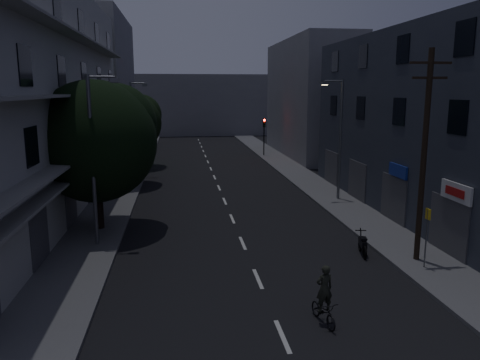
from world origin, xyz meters
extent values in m
plane|color=black|center=(0.00, 25.00, 0.00)|extent=(160.00, 160.00, 0.00)
cube|color=#565659|center=(-7.50, 25.00, 0.07)|extent=(3.00, 90.00, 0.15)
cube|color=#565659|center=(7.50, 25.00, 0.07)|extent=(3.00, 90.00, 0.15)
cube|color=beige|center=(0.00, 2.00, 0.01)|extent=(0.15, 2.00, 0.01)
cube|color=beige|center=(0.00, 6.50, 0.01)|extent=(0.15, 2.00, 0.01)
cube|color=beige|center=(0.00, 11.00, 0.01)|extent=(0.15, 2.00, 0.01)
cube|color=beige|center=(0.00, 15.50, 0.01)|extent=(0.15, 2.00, 0.01)
cube|color=beige|center=(0.00, 20.00, 0.01)|extent=(0.15, 2.00, 0.01)
cube|color=beige|center=(0.00, 24.50, 0.01)|extent=(0.15, 2.00, 0.01)
cube|color=beige|center=(0.00, 29.00, 0.01)|extent=(0.15, 2.00, 0.01)
cube|color=beige|center=(0.00, 33.50, 0.01)|extent=(0.15, 2.00, 0.01)
cube|color=beige|center=(0.00, 38.00, 0.01)|extent=(0.15, 2.00, 0.01)
cube|color=beige|center=(0.00, 42.50, 0.01)|extent=(0.15, 2.00, 0.01)
cube|color=beige|center=(0.00, 47.00, 0.01)|extent=(0.15, 2.00, 0.01)
cube|color=beige|center=(0.00, 51.50, 0.01)|extent=(0.15, 2.00, 0.01)
cube|color=beige|center=(0.00, 56.00, 0.01)|extent=(0.15, 2.00, 0.01)
cube|color=beige|center=(0.00, 60.50, 0.01)|extent=(0.15, 2.00, 0.01)
cube|color=#A9A9A4|center=(-12.00, 18.00, 7.00)|extent=(6.00, 36.00, 14.00)
cube|color=black|center=(-8.98, 9.00, 2.00)|extent=(0.06, 1.60, 1.60)
cube|color=black|center=(-8.98, 15.00, 2.00)|extent=(0.06, 1.60, 1.60)
cube|color=black|center=(-8.98, 21.00, 2.00)|extent=(0.06, 1.60, 1.60)
cube|color=black|center=(-8.98, 27.00, 2.00)|extent=(0.06, 1.60, 1.60)
cube|color=black|center=(-8.98, 33.00, 2.00)|extent=(0.06, 1.60, 1.60)
cube|color=black|center=(-8.98, 9.00, 5.20)|extent=(0.06, 1.60, 1.60)
cube|color=black|center=(-8.98, 15.00, 5.20)|extent=(0.06, 1.60, 1.60)
cube|color=black|center=(-8.98, 21.00, 5.20)|extent=(0.06, 1.60, 1.60)
cube|color=black|center=(-8.98, 27.00, 5.20)|extent=(0.06, 1.60, 1.60)
cube|color=black|center=(-8.98, 33.00, 5.20)|extent=(0.06, 1.60, 1.60)
cube|color=black|center=(-8.98, 9.00, 8.40)|extent=(0.06, 1.60, 1.60)
cube|color=black|center=(-8.98, 15.00, 8.40)|extent=(0.06, 1.60, 1.60)
cube|color=black|center=(-8.98, 21.00, 8.40)|extent=(0.06, 1.60, 1.60)
cube|color=black|center=(-8.98, 27.00, 8.40)|extent=(0.06, 1.60, 1.60)
cube|color=black|center=(-8.98, 33.00, 8.40)|extent=(0.06, 1.60, 1.60)
cube|color=black|center=(-8.98, 15.00, 11.60)|extent=(0.06, 1.60, 1.60)
cube|color=black|center=(-8.98, 21.00, 11.60)|extent=(0.06, 1.60, 1.60)
cube|color=black|center=(-8.98, 27.00, 11.60)|extent=(0.06, 1.60, 1.60)
cube|color=black|center=(-8.98, 33.00, 11.60)|extent=(0.06, 1.60, 1.60)
cube|color=gray|center=(-8.50, 18.00, 4.00)|extent=(1.00, 32.40, 0.12)
cube|color=gray|center=(-8.50, 18.00, 7.20)|extent=(1.00, 32.40, 0.12)
cube|color=gray|center=(-8.50, 18.00, 10.40)|extent=(1.00, 32.40, 0.12)
cube|color=gray|center=(-8.60, 18.00, 3.10)|extent=(0.80, 32.40, 0.12)
cube|color=#424247|center=(-8.97, 9.00, 1.40)|extent=(0.06, 2.40, 2.40)
cube|color=#424247|center=(-8.97, 15.00, 1.40)|extent=(0.06, 2.40, 2.40)
cube|color=#424247|center=(-8.97, 21.00, 1.40)|extent=(0.06, 2.40, 2.40)
cube|color=#424247|center=(-8.97, 27.00, 1.40)|extent=(0.06, 2.40, 2.40)
cube|color=#424247|center=(-8.97, 33.00, 1.40)|extent=(0.06, 2.40, 2.40)
cube|color=#2D313D|center=(12.00, 14.00, 5.50)|extent=(6.00, 28.00, 11.00)
cube|color=black|center=(8.98, 8.00, 6.30)|extent=(0.06, 1.40, 1.50)
cube|color=black|center=(8.98, 13.50, 6.30)|extent=(0.06, 1.40, 1.50)
cube|color=black|center=(8.98, 19.00, 6.30)|extent=(0.06, 1.40, 1.50)
cube|color=black|center=(8.98, 24.50, 6.30)|extent=(0.06, 1.40, 1.50)
cube|color=black|center=(8.98, 8.00, 9.60)|extent=(0.06, 1.40, 1.50)
cube|color=black|center=(8.98, 13.50, 9.60)|extent=(0.06, 1.40, 1.50)
cube|color=black|center=(8.98, 19.00, 9.60)|extent=(0.06, 1.40, 1.50)
cube|color=black|center=(8.98, 24.50, 9.60)|extent=(0.06, 1.40, 1.50)
cube|color=#424247|center=(8.97, 8.00, 1.40)|extent=(0.06, 3.00, 2.60)
cube|color=#424247|center=(8.97, 13.50, 1.40)|extent=(0.06, 3.00, 2.60)
cube|color=#424247|center=(8.97, 19.00, 1.40)|extent=(0.06, 3.00, 2.60)
cube|color=#424247|center=(8.97, 24.50, 1.40)|extent=(0.06, 3.00, 2.60)
cube|color=silver|center=(8.90, 7.50, 3.10)|extent=(0.12, 2.20, 0.80)
cube|color=#B21414|center=(8.82, 7.50, 3.10)|extent=(0.02, 1.40, 0.36)
cube|color=navy|center=(8.90, 13.00, 3.10)|extent=(0.12, 2.00, 0.70)
cube|color=slate|center=(-12.00, 48.00, 8.00)|extent=(6.00, 20.00, 16.00)
cube|color=slate|center=(12.00, 42.00, 6.50)|extent=(6.00, 20.00, 13.00)
cube|color=slate|center=(0.00, 70.00, 5.00)|extent=(24.00, 8.00, 10.00)
cylinder|color=black|center=(-7.33, 14.12, 2.28)|extent=(0.44, 0.44, 4.25)
sphere|color=black|center=(-7.33, 14.12, 4.83)|extent=(6.38, 6.38, 6.38)
sphere|color=black|center=(-6.38, 14.92, 5.63)|extent=(4.47, 4.47, 4.47)
sphere|color=black|center=(-8.13, 13.48, 5.31)|extent=(4.15, 4.15, 4.15)
cylinder|color=black|center=(-7.67, 26.29, 2.08)|extent=(0.44, 0.44, 3.85)
sphere|color=black|center=(-7.67, 26.29, 4.39)|extent=(5.80, 5.80, 5.80)
sphere|color=black|center=(-6.80, 27.02, 5.11)|extent=(4.06, 4.06, 4.06)
sphere|color=black|center=(-8.40, 25.71, 4.82)|extent=(3.77, 3.77, 3.77)
cylinder|color=black|center=(-7.47, 35.27, 2.07)|extent=(0.44, 0.44, 3.83)
sphere|color=black|center=(-7.47, 35.27, 4.37)|extent=(5.72, 5.72, 5.72)
sphere|color=black|center=(-6.61, 35.98, 5.08)|extent=(4.01, 4.01, 4.01)
sphere|color=black|center=(-8.18, 34.70, 4.79)|extent=(3.72, 3.72, 3.72)
cylinder|color=black|center=(6.61, 41.27, 1.75)|extent=(0.12, 0.12, 3.20)
cube|color=black|center=(6.61, 41.27, 3.80)|extent=(0.28, 0.22, 0.90)
sphere|color=#FF0C05|center=(6.61, 41.12, 4.13)|extent=(0.22, 0.22, 0.22)
sphere|color=#3F330C|center=(6.61, 41.12, 3.83)|extent=(0.22, 0.22, 0.22)
sphere|color=black|center=(6.61, 41.12, 3.53)|extent=(0.22, 0.22, 0.22)
cylinder|color=black|center=(-6.42, 40.08, 1.75)|extent=(0.12, 0.12, 3.20)
cube|color=black|center=(-6.42, 40.08, 3.80)|extent=(0.28, 0.22, 0.90)
sphere|color=black|center=(-6.42, 39.93, 4.13)|extent=(0.22, 0.22, 0.22)
sphere|color=#3F330C|center=(-6.42, 39.93, 3.83)|extent=(0.22, 0.22, 0.22)
sphere|color=#0CFF26|center=(-6.42, 39.93, 3.53)|extent=(0.22, 0.22, 0.22)
cylinder|color=slate|center=(-7.04, 11.37, 4.15)|extent=(0.18, 0.18, 8.00)
cylinder|color=slate|center=(-6.44, 11.37, 8.05)|extent=(1.20, 0.10, 0.10)
cube|color=slate|center=(-5.84, 11.37, 7.90)|extent=(0.45, 0.25, 0.18)
cube|color=#4C4C4C|center=(-5.84, 11.37, 7.80)|extent=(0.35, 0.18, 0.04)
cylinder|color=slate|center=(7.74, 19.21, 4.15)|extent=(0.18, 0.18, 8.00)
cylinder|color=slate|center=(7.14, 19.21, 8.05)|extent=(1.20, 0.10, 0.10)
cube|color=slate|center=(6.54, 19.21, 7.90)|extent=(0.45, 0.25, 0.18)
cube|color=#FFD88C|center=(6.54, 19.21, 7.80)|extent=(0.35, 0.18, 0.04)
cylinder|color=slate|center=(-6.98, 30.61, 4.15)|extent=(0.18, 0.18, 8.00)
cylinder|color=slate|center=(-6.38, 30.61, 8.05)|extent=(1.20, 0.10, 0.10)
cube|color=slate|center=(-5.78, 30.61, 7.90)|extent=(0.45, 0.25, 0.18)
cube|color=#4C4C4C|center=(-5.78, 30.61, 7.80)|extent=(0.35, 0.18, 0.04)
cylinder|color=black|center=(7.23, 7.42, 4.65)|extent=(0.24, 0.24, 9.00)
cube|color=black|center=(7.23, 7.42, 8.55)|extent=(1.80, 0.10, 0.10)
cube|color=black|center=(7.23, 7.42, 7.95)|extent=(1.50, 0.10, 0.10)
cylinder|color=#595B60|center=(7.07, 6.47, 1.40)|extent=(0.06, 0.06, 2.50)
cube|color=yellow|center=(7.07, 6.47, 2.45)|extent=(0.05, 0.35, 0.45)
torus|color=black|center=(5.14, 8.13, 0.28)|extent=(0.23, 0.66, 0.65)
torus|color=black|center=(5.37, 9.22, 0.28)|extent=(0.23, 0.66, 0.65)
cube|color=black|center=(5.25, 8.68, 0.57)|extent=(0.43, 1.04, 0.32)
cube|color=black|center=(5.22, 8.54, 0.81)|extent=(0.36, 0.46, 0.09)
cylinder|color=black|center=(5.36, 9.17, 0.69)|extent=(0.14, 0.40, 0.78)
cube|color=black|center=(5.38, 9.26, 0.97)|extent=(0.50, 0.14, 0.04)
imported|color=black|center=(1.49, 2.63, 0.41)|extent=(0.83, 1.65, 0.83)
imported|color=black|center=(1.49, 2.63, 1.20)|extent=(0.64, 0.48, 1.58)
camera|label=1|loc=(-3.03, -10.94, 7.45)|focal=35.00mm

